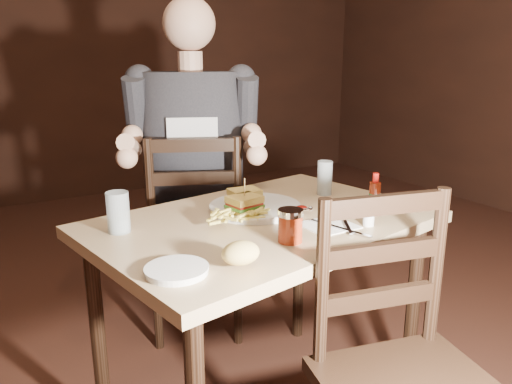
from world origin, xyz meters
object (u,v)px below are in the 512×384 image
hot_sauce (375,191)px  glass_right (325,178)px  side_plate (177,271)px  glass_left (118,212)px  main_table (263,243)px  dinner_plate (255,209)px  syrup_dispenser (290,226)px  diner (192,121)px  chair_far (196,232)px

hot_sauce → glass_right: bearing=101.1°
hot_sauce → side_plate: 0.84m
glass_left → glass_right: 0.82m
main_table → side_plate: side_plate is taller
hot_sauce → main_table: bearing=167.0°
glass_left → side_plate: (0.04, -0.38, -0.06)m
dinner_plate → side_plate: bearing=-140.3°
syrup_dispenser → hot_sauce: bearing=5.5°
diner → dinner_plate: 0.62m
chair_far → glass_left: chair_far is taller
glass_right → side_plate: glass_right is taller
dinner_plate → glass_left: bearing=177.4°
chair_far → glass_left: bearing=73.1°
hot_sauce → syrup_dispenser: bearing=-163.5°
glass_left → syrup_dispenser: bearing=-38.7°
diner → syrup_dispenser: bearing=-71.2°
glass_left → side_plate: bearing=-83.4°
glass_right → syrup_dispenser: glass_right is taller
glass_right → syrup_dispenser: 0.55m
chair_far → side_plate: 1.12m
diner → main_table: bearing=-69.0°
glass_left → glass_right: (0.82, 0.03, 0.00)m
diner → side_plate: size_ratio=6.55×
diner → side_plate: 1.05m
glass_left → side_plate: size_ratio=0.81×
chair_far → diner: bearing=90.0°
dinner_plate → syrup_dispenser: size_ratio=3.15×
syrup_dispenser → dinner_plate: bearing=68.5°
hot_sauce → glass_left: bearing=167.0°
glass_left → hot_sauce: 0.89m
main_table → diner: diner is taller
main_table → chair_far: size_ratio=1.28×
glass_left → syrup_dispenser: (0.42, -0.33, -0.01)m
glass_left → dinner_plate: bearing=-2.6°
glass_left → hot_sauce: size_ratio=1.00×
syrup_dispenser → chair_far: bearing=73.7°
chair_far → side_plate: bearing=87.9°
chair_far → diner: (-0.02, -0.05, 0.54)m
syrup_dispenser → side_plate: 0.38m
dinner_plate → glass_left: glass_left is taller
hot_sauce → side_plate: hot_sauce is taller
glass_right → hot_sauce: size_ratio=1.04×
chair_far → hot_sauce: size_ratio=7.61×
syrup_dispenser → glass_right: bearing=31.3°
main_table → glass_right: (0.36, 0.14, 0.16)m
dinner_plate → glass_left: size_ratio=2.43×
glass_right → syrup_dispenser: size_ratio=1.35×
chair_far → main_table: bearing=109.4°
main_table → glass_right: 0.42m
glass_left → hot_sauce: (0.86, -0.20, -0.00)m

